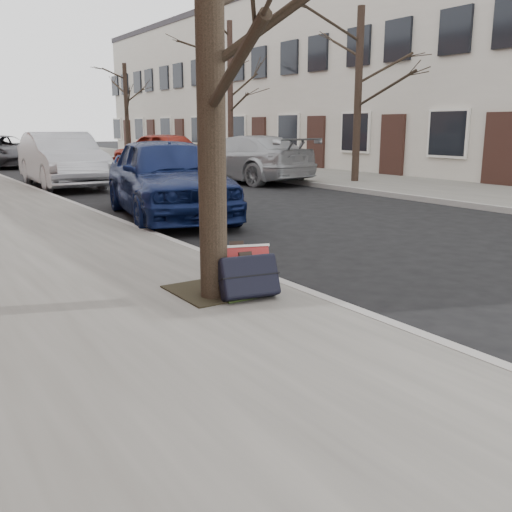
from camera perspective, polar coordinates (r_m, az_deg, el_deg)
ground at (r=6.16m, az=18.36°, el=-4.09°), size 120.00×120.00×0.00m
far_sidewalk at (r=22.47m, az=0.41°, el=8.65°), size 4.00×70.00×0.12m
house_far at (r=26.57m, az=9.20°, el=16.79°), size 6.70×40.00×7.20m
dirt_patch at (r=5.73m, az=-3.95°, el=-3.38°), size 0.85×0.85×0.02m
street_tree at (r=5.36m, az=-4.66°, el=22.49°), size 0.26×0.26×5.02m
suitcase_red at (r=5.61m, az=-1.75°, el=-1.32°), size 0.68×0.51×0.47m
suitcase_navy at (r=5.39m, az=-0.76°, el=-2.06°), size 0.61×0.43×0.44m
car_near_front at (r=11.07m, az=-8.82°, el=7.82°), size 2.72×4.84×1.56m
car_near_mid at (r=17.42m, az=-18.83°, el=9.10°), size 1.83×4.79×1.56m
car_near_back at (r=26.95m, az=-24.05°, el=9.54°), size 3.21×5.14×1.33m
car_far_front at (r=18.10m, az=-1.17°, el=9.70°), size 2.75×5.21×1.44m
car_far_back at (r=22.86m, az=-9.77°, el=10.28°), size 2.68×4.70×1.51m
tree_far_a at (r=17.37m, az=10.16°, el=15.47°), size 0.22×0.22×4.89m
tree_far_b at (r=23.12m, az=-2.59°, el=15.73°), size 0.22×0.22×5.51m
tree_far_c at (r=33.12m, az=-12.83°, el=14.06°), size 0.23×0.23×4.91m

